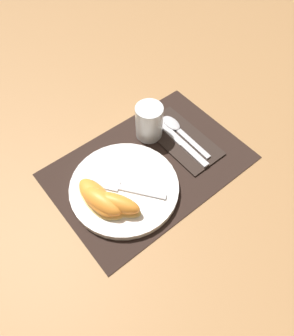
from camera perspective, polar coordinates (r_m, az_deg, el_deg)
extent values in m
plane|color=#A37547|center=(0.82, 0.38, 0.34)|extent=(3.00, 3.00, 0.00)
cube|color=black|center=(0.82, 0.39, 0.42)|extent=(0.48, 0.32, 0.00)
cylinder|color=white|center=(0.77, -3.98, -3.44)|extent=(0.26, 0.26, 0.02)
cylinder|color=silver|center=(0.84, 0.38, 8.08)|extent=(0.07, 0.07, 0.10)
cylinder|color=yellow|center=(0.86, 0.37, 7.01)|extent=(0.06, 0.06, 0.05)
cube|color=#2D231E|center=(0.87, 6.00, 5.06)|extent=(0.11, 0.22, 0.00)
cube|color=#BCBCC1|center=(0.84, 8.28, 2.29)|extent=(0.02, 0.09, 0.01)
cube|color=#BCBCC1|center=(0.88, 3.43, 6.76)|extent=(0.02, 0.13, 0.01)
cube|color=#BCBCC1|center=(0.86, 8.05, 4.22)|extent=(0.02, 0.12, 0.01)
ellipsoid|color=#BCBCC1|center=(0.90, 4.25, 7.82)|extent=(0.04, 0.06, 0.01)
cube|color=#BCBCC1|center=(0.75, -0.79, -4.22)|extent=(0.08, 0.10, 0.00)
cube|color=#BCBCC1|center=(0.77, -7.29, -2.78)|extent=(0.06, 0.07, 0.00)
ellipsoid|color=#F4DB84|center=(0.75, -8.61, -5.54)|extent=(0.06, 0.13, 0.01)
ellipsoid|color=orange|center=(0.74, -8.73, -5.04)|extent=(0.05, 0.12, 0.03)
ellipsoid|color=#F4DB84|center=(0.74, -7.60, -6.43)|extent=(0.08, 0.12, 0.01)
ellipsoid|color=orange|center=(0.72, -7.75, -5.78)|extent=(0.07, 0.11, 0.04)
ellipsoid|color=#F4DB84|center=(0.73, -5.38, -6.72)|extent=(0.10, 0.12, 0.01)
ellipsoid|color=orange|center=(0.72, -5.49, -6.06)|extent=(0.09, 0.12, 0.04)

